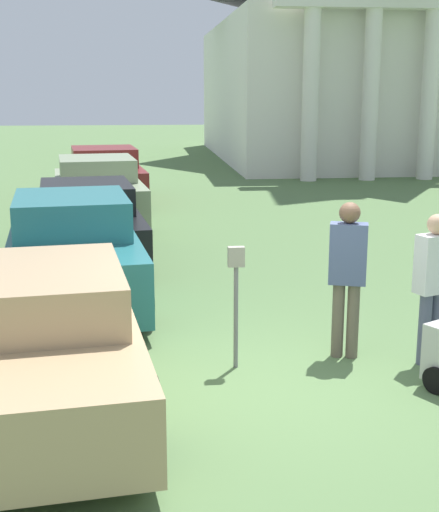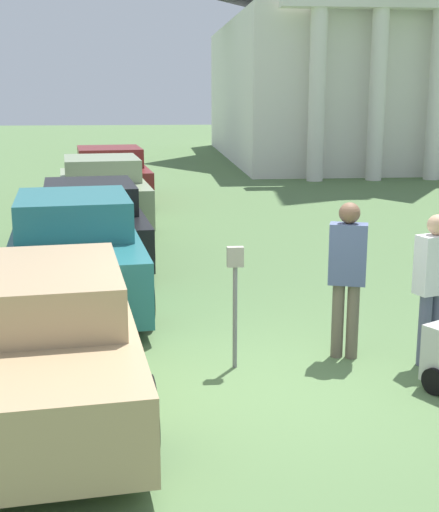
{
  "view_description": "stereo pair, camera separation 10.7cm",
  "coord_description": "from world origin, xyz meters",
  "views": [
    {
      "loc": [
        -1.38,
        -6.88,
        3.03
      ],
      "look_at": [
        -0.46,
        1.38,
        1.1
      ],
      "focal_mm": 50.0,
      "sensor_mm": 36.0,
      "label": 1
    },
    {
      "loc": [
        -1.28,
        -6.89,
        3.03
      ],
      "look_at": [
        -0.46,
        1.38,
        1.1
      ],
      "focal_mm": 50.0,
      "sensor_mm": 36.0,
      "label": 2
    }
  ],
  "objects": [
    {
      "name": "person_supervisor",
      "position": [
        1.83,
        0.46,
        0.98
      ],
      "size": [
        0.47,
        0.34,
        1.72
      ],
      "rotation": [
        0.0,
        0.0,
        3.47
      ],
      "color": "#515670",
      "rests_on": "ground_plane"
    },
    {
      "name": "parked_car_tan",
      "position": [
        -2.4,
        -0.0,
        0.65
      ],
      "size": [
        2.34,
        4.88,
        1.39
      ],
      "rotation": [
        0.0,
        0.0,
        0.12
      ],
      "color": "tan",
      "rests_on": "ground_plane"
    },
    {
      "name": "church",
      "position": [
        7.54,
        25.62,
        5.49
      ],
      "size": [
        10.65,
        17.6,
        23.92
      ],
      "color": "silver",
      "rests_on": "ground_plane"
    },
    {
      "name": "parked_car_maroon",
      "position": [
        -2.4,
        13.4,
        0.7
      ],
      "size": [
        2.49,
        5.03,
        1.51
      ],
      "rotation": [
        0.0,
        0.0,
        0.12
      ],
      "color": "maroon",
      "rests_on": "ground_plane"
    },
    {
      "name": "ground_plane",
      "position": [
        0.0,
        0.0,
        0.0
      ],
      "size": [
        120.0,
        120.0,
        0.0
      ],
      "primitive_type": "plane",
      "color": "#517042"
    },
    {
      "name": "parked_car_teal",
      "position": [
        -2.4,
        3.51,
        0.74
      ],
      "size": [
        2.33,
        4.84,
        1.58
      ],
      "rotation": [
        0.0,
        0.0,
        0.12
      ],
      "color": "#23666B",
      "rests_on": "ground_plane"
    },
    {
      "name": "parking_meter",
      "position": [
        -0.37,
        0.57,
        0.96
      ],
      "size": [
        0.18,
        0.09,
        1.39
      ],
      "color": "slate",
      "rests_on": "ground_plane"
    },
    {
      "name": "parked_car_sage",
      "position": [
        -2.4,
        9.93,
        0.73
      ],
      "size": [
        2.46,
        5.12,
        1.55
      ],
      "rotation": [
        0.0,
        0.0,
        0.12
      ],
      "color": "gray",
      "rests_on": "ground_plane"
    },
    {
      "name": "person_worker",
      "position": [
        0.93,
        0.76,
        1.05
      ],
      "size": [
        0.47,
        0.34,
        1.82
      ],
      "rotation": [
        0.0,
        0.0,
        2.84
      ],
      "color": "#665B4C",
      "rests_on": "ground_plane"
    },
    {
      "name": "parked_car_black",
      "position": [
        -2.4,
        6.35,
        0.67
      ],
      "size": [
        2.39,
        5.12,
        1.4
      ],
      "rotation": [
        0.0,
        0.0,
        0.12
      ],
      "color": "black",
      "rests_on": "ground_plane"
    }
  ]
}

